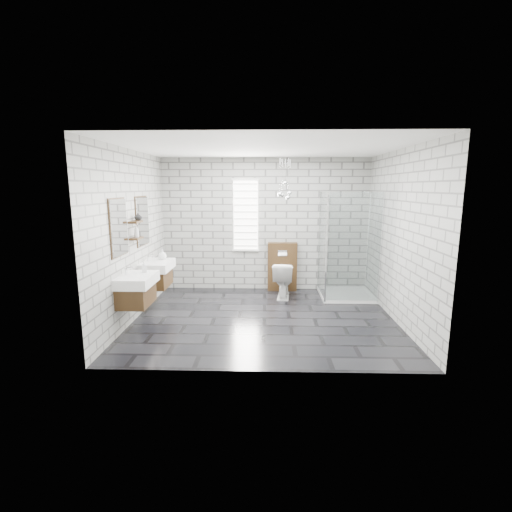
{
  "coord_description": "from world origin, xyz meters",
  "views": [
    {
      "loc": [
        0.04,
        -5.8,
        2.12
      ],
      "look_at": [
        -0.15,
        0.35,
        0.97
      ],
      "focal_mm": 26.0,
      "sensor_mm": 36.0,
      "label": 1
    }
  ],
  "objects_px": {
    "shower_enclosure": "(343,272)",
    "vanity_left": "(134,281)",
    "vanity_right": "(155,267)",
    "toilet": "(283,280)",
    "cistern_panel": "(282,267)"
  },
  "relations": [
    {
      "from": "cistern_panel",
      "to": "toilet",
      "type": "bearing_deg",
      "value": -90.0
    },
    {
      "from": "cistern_panel",
      "to": "vanity_left",
      "type": "bearing_deg",
      "value": -134.74
    },
    {
      "from": "shower_enclosure",
      "to": "toilet",
      "type": "bearing_deg",
      "value": 178.78
    },
    {
      "from": "vanity_left",
      "to": "vanity_right",
      "type": "relative_size",
      "value": 1.0
    },
    {
      "from": "shower_enclosure",
      "to": "toilet",
      "type": "relative_size",
      "value": 2.94
    },
    {
      "from": "vanity_right",
      "to": "shower_enclosure",
      "type": "distance_m",
      "value": 3.5
    },
    {
      "from": "vanity_left",
      "to": "toilet",
      "type": "bearing_deg",
      "value": 38.36
    },
    {
      "from": "cistern_panel",
      "to": "toilet",
      "type": "relative_size",
      "value": 1.45
    },
    {
      "from": "vanity_right",
      "to": "cistern_panel",
      "type": "height_order",
      "value": "vanity_right"
    },
    {
      "from": "vanity_right",
      "to": "toilet",
      "type": "xyz_separation_m",
      "value": [
        2.26,
        0.77,
        -0.41
      ]
    },
    {
      "from": "shower_enclosure",
      "to": "vanity_left",
      "type": "bearing_deg",
      "value": -152.6
    },
    {
      "from": "cistern_panel",
      "to": "vanity_right",
      "type": "bearing_deg",
      "value": -150.87
    },
    {
      "from": "vanity_right",
      "to": "toilet",
      "type": "relative_size",
      "value": 2.27
    },
    {
      "from": "cistern_panel",
      "to": "shower_enclosure",
      "type": "bearing_deg",
      "value": -24.3
    },
    {
      "from": "vanity_right",
      "to": "toilet",
      "type": "bearing_deg",
      "value": 18.75
    }
  ]
}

